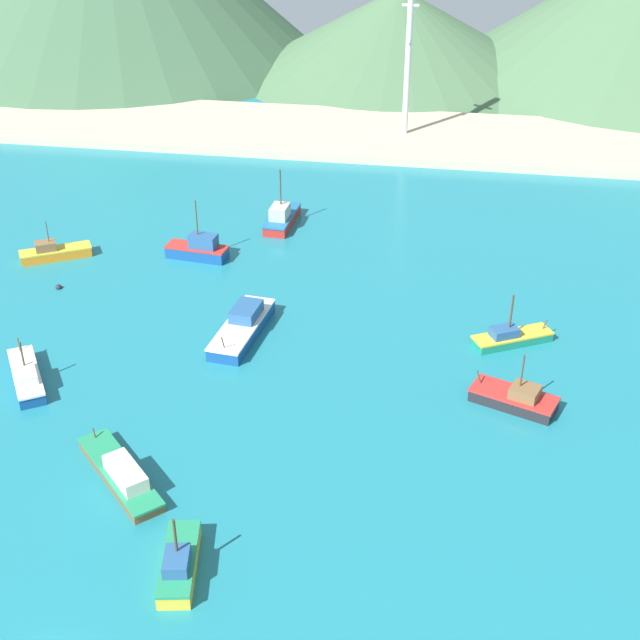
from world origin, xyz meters
name	(u,v)px	position (x,y,z in m)	size (l,w,h in m)	color
ground	(192,391)	(0.00, 30.00, -0.25)	(260.00, 280.00, 0.50)	teal
fishing_boat_0	(282,217)	(0.57, 66.38, 1.03)	(3.21, 8.74, 7.34)	red
fishing_boat_2	(54,252)	(-23.29, 52.75, 0.78)	(8.00, 5.93, 4.68)	orange
fishing_boat_3	(179,563)	(5.53, 9.03, 0.83)	(3.49, 7.28, 4.91)	gold
fishing_boat_4	(122,474)	(-1.60, 17.15, 0.75)	(9.46, 9.59, 2.07)	brown
fishing_boat_5	(199,249)	(-6.93, 55.68, 1.12)	(7.37, 3.30, 7.12)	#14478C
fishing_boat_7	(26,376)	(-14.82, 28.38, 0.78)	(6.70, 8.59, 4.44)	#14478C
fishing_boat_8	(515,398)	(28.24, 32.21, 0.78)	(7.91, 5.37, 5.24)	#232328
fishing_boat_9	(243,326)	(2.21, 39.91, 0.92)	(4.42, 11.34, 2.82)	#14478C
fishing_boat_10	(511,337)	(28.09, 42.54, 0.69)	(8.01, 5.74, 5.35)	#198466
buoy_0	(59,287)	(-19.77, 45.91, 0.12)	(0.68, 0.68, 0.68)	#232328
beach_strip	(324,132)	(0.00, 102.13, 0.60)	(247.00, 24.62, 1.20)	#C6B793
hill_central	(398,32)	(7.98, 141.72, 8.26)	(62.92, 62.92, 16.53)	#476B47
radio_tower	(408,59)	(12.89, 101.80, 12.66)	(2.48, 1.99, 24.83)	silver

